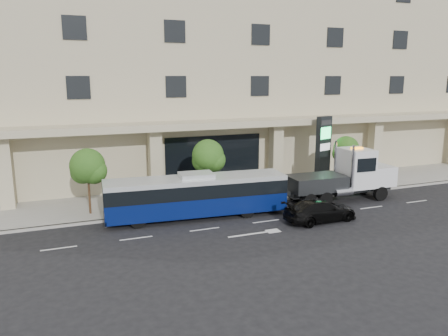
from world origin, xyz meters
The scene contains 11 objects.
ground centered at (0.00, 0.00, 0.00)m, with size 120.00×120.00×0.00m, color black.
sidewalk centered at (0.00, 5.00, 0.07)m, with size 120.00×6.00×0.15m, color gray.
curb centered at (0.00, 2.00, 0.07)m, with size 120.00×0.30×0.15m, color gray.
convention_center centered at (0.00, 15.42, 9.97)m, with size 60.00×17.60×20.00m.
tree_left centered at (-9.97, 3.59, 3.11)m, with size 2.27×2.20×4.22m.
tree_mid centered at (-1.97, 3.59, 3.26)m, with size 2.28×2.20×4.38m.
tree_right centered at (9.53, 3.59, 3.04)m, with size 2.10×2.00×4.04m.
city_bus centered at (-3.74, 0.82, 1.47)m, with size 11.53×3.27×2.88m.
tow_truck centered at (7.43, 0.74, 1.72)m, with size 9.19×2.52×4.18m.
black_sedan centered at (3.13, -2.64, 0.68)m, with size 1.91×4.70×1.36m, color black.
signage_pylon centered at (8.11, 4.68, 2.97)m, with size 1.46×0.92×5.54m.
Camera 1 is at (-11.70, -24.47, 8.75)m, focal length 35.00 mm.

